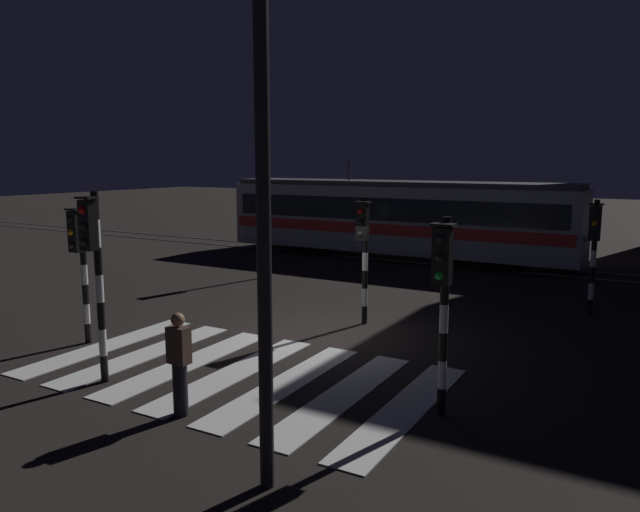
# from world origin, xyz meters

# --- Properties ---
(ground_plane) EXTENTS (120.00, 120.00, 0.00)m
(ground_plane) POSITION_xyz_m (0.00, 0.00, 0.00)
(ground_plane) COLOR black
(rail_near) EXTENTS (80.00, 0.12, 0.03)m
(rail_near) POSITION_xyz_m (0.00, 10.69, 0.01)
(rail_near) COLOR #59595E
(rail_near) RESTS_ON ground
(rail_far) EXTENTS (80.00, 0.12, 0.03)m
(rail_far) POSITION_xyz_m (0.00, 12.12, 0.01)
(rail_far) COLOR #59595E
(rail_far) RESTS_ON ground
(crosswalk_zebra) EXTENTS (7.83, 4.74, 0.02)m
(crosswalk_zebra) POSITION_xyz_m (-0.00, -3.15, 0.01)
(crosswalk_zebra) COLOR silver
(crosswalk_zebra) RESTS_ON ground
(traffic_light_median_centre) EXTENTS (0.36, 0.42, 3.20)m
(traffic_light_median_centre) POSITION_xyz_m (0.56, 1.30, 2.11)
(traffic_light_median_centre) COLOR black
(traffic_light_median_centre) RESTS_ON ground
(traffic_light_corner_far_left) EXTENTS (0.36, 0.42, 3.44)m
(traffic_light_corner_far_left) POSITION_xyz_m (-5.14, 5.16, 2.27)
(traffic_light_corner_far_left) COLOR black
(traffic_light_corner_far_left) RESTS_ON ground
(traffic_light_kerb_mid_left) EXTENTS (0.36, 0.42, 3.56)m
(traffic_light_kerb_mid_left) POSITION_xyz_m (-1.82, -4.83, 2.35)
(traffic_light_kerb_mid_left) COLOR black
(traffic_light_kerb_mid_left) RESTS_ON ground
(traffic_light_corner_far_right) EXTENTS (0.36, 0.42, 3.09)m
(traffic_light_corner_far_right) POSITION_xyz_m (5.38, 5.07, 2.04)
(traffic_light_corner_far_right) COLOR black
(traffic_light_corner_far_right) RESTS_ON ground
(traffic_light_corner_near_right) EXTENTS (0.36, 0.42, 3.24)m
(traffic_light_corner_near_right) POSITION_xyz_m (4.11, -3.11, 2.13)
(traffic_light_corner_near_right) COLOR black
(traffic_light_corner_near_right) RESTS_ON ground
(traffic_light_corner_near_left) EXTENTS (0.36, 0.42, 3.15)m
(traffic_light_corner_near_left) POSITION_xyz_m (-4.13, -3.34, 2.08)
(traffic_light_corner_near_left) COLOR black
(traffic_light_corner_near_left) RESTS_ON ground
(street_lamp_near_kerb) EXTENTS (0.44, 1.21, 6.78)m
(street_lamp_near_kerb) POSITION_xyz_m (2.94, -6.48, 4.33)
(street_lamp_near_kerb) COLOR black
(street_lamp_near_kerb) RESTS_ON ground
(tram) EXTENTS (15.00, 2.58, 4.15)m
(tram) POSITION_xyz_m (-2.94, 11.40, 1.75)
(tram) COLOR #B2BCC1
(tram) RESTS_ON ground
(pedestrian_waiting_at_kerb) EXTENTS (0.36, 0.24, 1.71)m
(pedestrian_waiting_at_kerb) POSITION_xyz_m (0.47, -5.15, 0.88)
(pedestrian_waiting_at_kerb) COLOR black
(pedestrian_waiting_at_kerb) RESTS_ON ground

